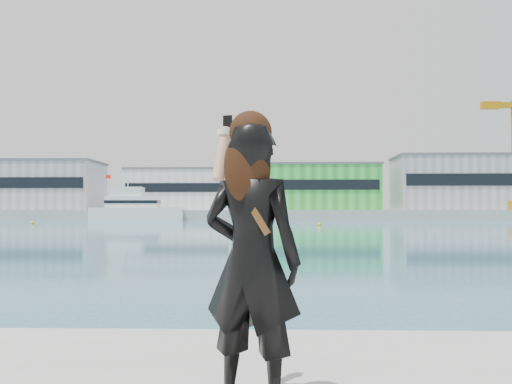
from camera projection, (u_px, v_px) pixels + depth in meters
far_quay at (277, 214)px, 133.78m from camera, size 320.00×40.00×2.00m
warehouse_grey_left at (42, 186)px, 133.76m from camera, size 26.52×16.36×11.50m
warehouse_white at (182, 190)px, 132.66m from camera, size 24.48×15.35×9.50m
warehouse_green at (311, 187)px, 131.71m from camera, size 30.60×16.36×10.50m
warehouse_grey_right at (451, 183)px, 130.72m from camera, size 25.50×15.35×12.50m
flagpole_left at (106, 190)px, 126.20m from camera, size 1.28×0.16×8.00m
flagpole_right at (378, 189)px, 124.26m from camera, size 1.28×0.16×8.00m
motor_yacht at (135, 208)px, 115.28m from camera, size 18.86×5.81×8.72m
buoy_near at (319, 226)px, 70.54m from camera, size 0.50×0.50×0.50m
buoy_far at (32, 224)px, 80.09m from camera, size 0.50×0.50×0.50m
woman at (251, 253)px, 3.07m from camera, size 0.63×0.52×1.59m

